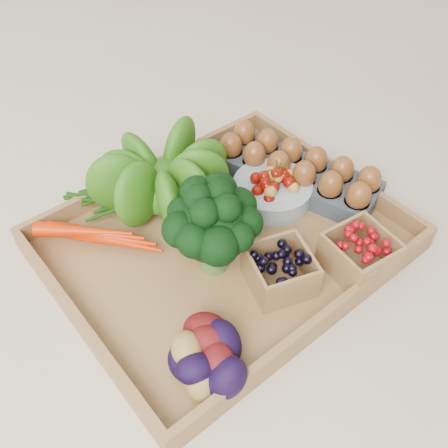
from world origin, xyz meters
TOP-DOWN VIEW (x-y plane):
  - ground at (0.00, 0.00)m, footprint 4.00×4.00m
  - tray at (0.00, 0.00)m, footprint 0.55×0.45m
  - carrots at (-0.17, 0.13)m, footprint 0.18×0.13m
  - lettuce at (-0.03, 0.14)m, footprint 0.16×0.16m
  - broccoli at (-0.05, -0.03)m, footprint 0.15×0.15m
  - cherry_bowl at (0.14, 0.03)m, footprint 0.14×0.14m
  - egg_carton at (0.20, 0.03)m, footprint 0.20×0.33m
  - potatoes at (-0.17, -0.16)m, footprint 0.14×0.14m
  - punnet_blackberry at (0.01, -0.12)m, footprint 0.12×0.12m
  - punnet_raspberry at (0.13, -0.18)m, footprint 0.11×0.11m

SIDE VIEW (x-z plane):
  - ground at x=0.00m, z-range 0.00..0.00m
  - tray at x=0.00m, z-range 0.00..0.01m
  - egg_carton at x=0.20m, z-range 0.01..0.05m
  - cherry_bowl at x=0.14m, z-range 0.01..0.05m
  - carrots at x=-0.17m, z-range 0.01..0.06m
  - punnet_blackberry at x=0.01m, z-range 0.01..0.08m
  - punnet_raspberry at x=0.13m, z-range 0.01..0.08m
  - potatoes at x=-0.17m, z-range 0.01..0.10m
  - broccoli at x=-0.05m, z-range 0.02..0.13m
  - lettuce at x=-0.03m, z-range 0.02..0.17m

